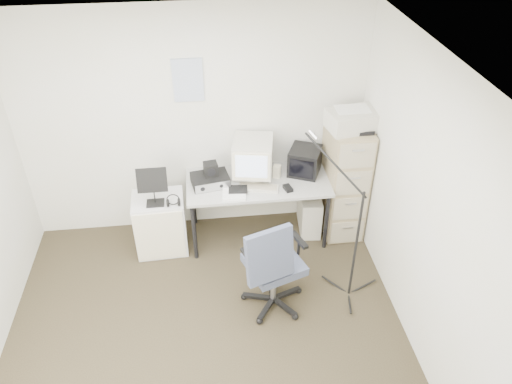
{
  "coord_description": "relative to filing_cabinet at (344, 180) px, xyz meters",
  "views": [
    {
      "loc": [
        0.08,
        -2.87,
        3.68
      ],
      "look_at": [
        0.55,
        0.95,
        0.95
      ],
      "focal_mm": 35.0,
      "sensor_mm": 36.0,
      "label": 1
    }
  ],
  "objects": [
    {
      "name": "keyboard",
      "position": [
        -0.96,
        -0.17,
        0.09
      ],
      "size": [
        0.44,
        0.24,
        0.02
      ],
      "primitive_type": "cube",
      "rotation": [
        0.0,
        0.0,
        -0.23
      ],
      "color": "beige",
      "rests_on": "desk"
    },
    {
      "name": "ceiling",
      "position": [
        -1.58,
        -1.48,
        1.85
      ],
      "size": [
        3.6,
        3.6,
        0.01
      ],
      "primitive_type": "cube",
      "color": "white",
      "rests_on": "ground"
    },
    {
      "name": "mic_stand",
      "position": [
        -0.16,
        -1.03,
        0.15
      ],
      "size": [
        0.03,
        0.03,
        1.61
      ],
      "primitive_type": "cylinder",
      "rotation": [
        0.0,
        0.0,
        2.3
      ],
      "color": "black",
      "rests_on": "floor"
    },
    {
      "name": "desk",
      "position": [
        -0.95,
        -0.03,
        -0.29
      ],
      "size": [
        1.5,
        0.7,
        0.73
      ],
      "primitive_type": "cube",
      "color": "#97978D",
      "rests_on": "floor"
    },
    {
      "name": "pc_tower",
      "position": [
        -0.35,
        0.03,
        -0.42
      ],
      "size": [
        0.26,
        0.51,
        0.46
      ],
      "primitive_type": "cube",
      "rotation": [
        0.0,
        0.0,
        -0.09
      ],
      "color": "beige",
      "rests_on": "floor"
    },
    {
      "name": "wall_right",
      "position": [
        0.22,
        -1.48,
        0.6
      ],
      "size": [
        0.02,
        3.6,
        2.5
      ],
      "primitive_type": "cube",
      "color": "beige",
      "rests_on": "ground"
    },
    {
      "name": "headphones",
      "position": [
        -1.83,
        -0.25,
        0.05
      ],
      "size": [
        0.17,
        0.17,
        0.03
      ],
      "primitive_type": "torus",
      "rotation": [
        0.0,
        0.0,
        0.16
      ],
      "color": "black",
      "rests_on": "side_cart"
    },
    {
      "name": "music_stand",
      "position": [
        -2.02,
        -0.2,
        0.22
      ],
      "size": [
        0.32,
        0.22,
        0.44
      ],
      "primitive_type": "cube",
      "rotation": [
        0.0,
        0.0,
        -0.22
      ],
      "color": "black",
      "rests_on": "side_cart"
    },
    {
      "name": "crt_monitor",
      "position": [
        -0.99,
        0.06,
        0.3
      ],
      "size": [
        0.47,
        0.49,
        0.44
      ],
      "primitive_type": "cube",
      "rotation": [
        0.0,
        0.0,
        -0.18
      ],
      "color": "beige",
      "rests_on": "desk"
    },
    {
      "name": "floor",
      "position": [
        -1.58,
        -1.48,
        -0.66
      ],
      "size": [
        3.6,
        3.6,
        0.01
      ],
      "primitive_type": "cube",
      "color": "#2D261A",
      "rests_on": "ground"
    },
    {
      "name": "crt_tv",
      "position": [
        -0.43,
        0.09,
        0.22
      ],
      "size": [
        0.42,
        0.43,
        0.28
      ],
      "primitive_type": "cube",
      "rotation": [
        0.0,
        0.0,
        -0.42
      ],
      "color": "black",
      "rests_on": "desk"
    },
    {
      "name": "filing_cabinet",
      "position": [
        0.0,
        0.0,
        0.0
      ],
      "size": [
        0.4,
        0.6,
        1.3
      ],
      "primitive_type": "cube",
      "color": "tan",
      "rests_on": "floor"
    },
    {
      "name": "printer",
      "position": [
        0.0,
        -0.04,
        0.75
      ],
      "size": [
        0.54,
        0.42,
        0.19
      ],
      "primitive_type": "cube",
      "rotation": [
        0.0,
        0.0,
        0.18
      ],
      "color": "beige",
      "rests_on": "filing_cabinet"
    },
    {
      "name": "office_chair",
      "position": [
        -0.93,
        -1.07,
        -0.12
      ],
      "size": [
        0.78,
        0.78,
        1.06
      ],
      "primitive_type": "cube",
      "rotation": [
        0.0,
        0.0,
        0.34
      ],
      "color": "#4E566C",
      "rests_on": "floor"
    },
    {
      "name": "papers",
      "position": [
        -1.21,
        -0.19,
        0.09
      ],
      "size": [
        0.26,
        0.34,
        0.02
      ],
      "primitive_type": "cube",
      "rotation": [
        0.0,
        0.0,
        -0.08
      ],
      "color": "white",
      "rests_on": "desk"
    },
    {
      "name": "side_cart",
      "position": [
        -2.01,
        -0.11,
        -0.32
      ],
      "size": [
        0.54,
        0.44,
        0.65
      ],
      "primitive_type": "cube",
      "rotation": [
        0.0,
        0.0,
        0.04
      ],
      "color": "silver",
      "rests_on": "floor"
    },
    {
      "name": "desk_speaker",
      "position": [
        -0.74,
        0.03,
        0.15
      ],
      "size": [
        0.1,
        0.1,
        0.14
      ],
      "primitive_type": "cube",
      "rotation": [
        0.0,
        0.0,
        -0.42
      ],
      "color": "beige",
      "rests_on": "desk"
    },
    {
      "name": "mouse",
      "position": [
        -0.66,
        -0.22,
        0.1
      ],
      "size": [
        0.1,
        0.13,
        0.04
      ],
      "primitive_type": "cube",
      "rotation": [
        0.0,
        0.0,
        0.25
      ],
      "color": "black",
      "rests_on": "desk"
    },
    {
      "name": "wall_back",
      "position": [
        -1.58,
        0.32,
        0.6
      ],
      "size": [
        3.6,
        0.02,
        2.5
      ],
      "primitive_type": "cube",
      "color": "beige",
      "rests_on": "ground"
    },
    {
      "name": "radio_receiver",
      "position": [
        -1.45,
        -0.03,
        0.13
      ],
      "size": [
        0.42,
        0.33,
        0.11
      ],
      "primitive_type": "cube",
      "rotation": [
        0.0,
        0.0,
        0.17
      ],
      "color": "black",
      "rests_on": "desk"
    },
    {
      "name": "radio_speaker",
      "position": [
        -1.44,
        -0.01,
        0.26
      ],
      "size": [
        0.15,
        0.15,
        0.14
      ],
      "primitive_type": "cube",
      "rotation": [
        0.0,
        0.0,
        0.15
      ],
      "color": "black",
      "rests_on": "radio_receiver"
    },
    {
      "name": "wall_calendar",
      "position": [
        -1.6,
        0.31,
        1.1
      ],
      "size": [
        0.3,
        0.02,
        0.44
      ],
      "primitive_type": "cube",
      "color": "white",
      "rests_on": "wall_back"
    }
  ]
}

